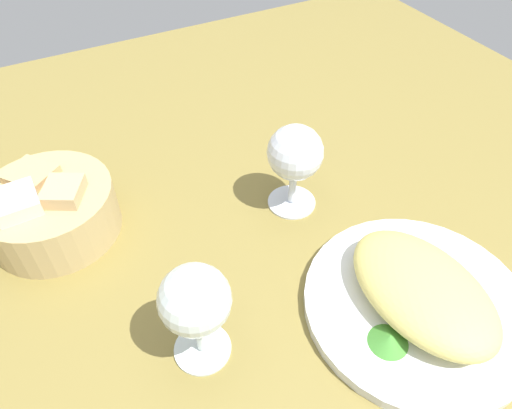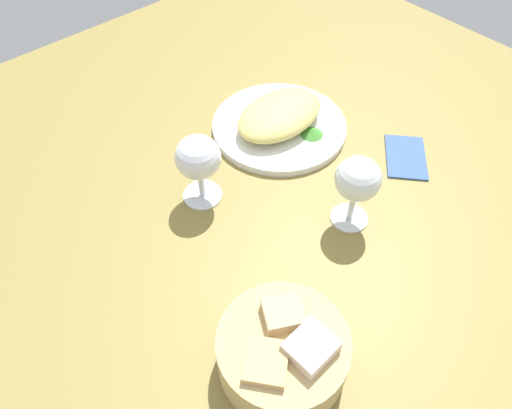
{
  "view_description": "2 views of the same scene",
  "coord_description": "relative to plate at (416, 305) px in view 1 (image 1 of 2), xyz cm",
  "views": [
    {
      "loc": [
        -28.4,
        16.66,
        45.89
      ],
      "look_at": [
        7.6,
        -2.32,
        5.35
      ],
      "focal_mm": 32.73,
      "sensor_mm": 36.0,
      "label": 1
    },
    {
      "loc": [
        39.46,
        36.7,
        61.21
      ],
      "look_at": [
        7.64,
        1.12,
        4.78
      ],
      "focal_mm": 33.87,
      "sensor_mm": 36.0,
      "label": 2
    }
  ],
  "objects": [
    {
      "name": "lettuce_garnish",
      "position": [
        -2.37,
        6.22,
        1.35
      ],
      "size": [
        4.29,
        4.29,
        1.31
      ],
      "primitive_type": "cone",
      "color": "#418B31",
      "rests_on": "plate"
    },
    {
      "name": "wine_glass_far",
      "position": [
        6.63,
        23.42,
        8.01
      ],
      "size": [
        7.01,
        7.01,
        12.84
      ],
      "color": "silver",
      "rests_on": "ground_plane"
    },
    {
      "name": "plate",
      "position": [
        0.0,
        0.0,
        0.0
      ],
      "size": [
        25.42,
        25.42,
        1.4
      ],
      "primitive_type": "cylinder",
      "color": "white",
      "rests_on": "ground_plane"
    },
    {
      "name": "wine_glass_near",
      "position": [
        21.29,
        3.68,
        7.65
      ],
      "size": [
        7.28,
        7.28,
        12.6
      ],
      "color": "silver",
      "rests_on": "ground_plane"
    },
    {
      "name": "bread_basket",
      "position": [
        31.48,
        33.63,
        3.05
      ],
      "size": [
        16.47,
        16.47,
        8.59
      ],
      "color": "tan",
      "rests_on": "ground_plane"
    },
    {
      "name": "omelette",
      "position": [
        0.0,
        0.0,
        2.9
      ],
      "size": [
        19.13,
        13.05,
        4.4
      ],
      "primitive_type": "ellipsoid",
      "rotation": [
        0.0,
        0.0,
        0.06
      ],
      "color": "#D4C668",
      "rests_on": "plate"
    },
    {
      "name": "ground_plane",
      "position": [
        10.95,
        13.06,
        -1.7
      ],
      "size": [
        140.0,
        140.0,
        2.0
      ],
      "primitive_type": "cube",
      "color": "olive"
    }
  ]
}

